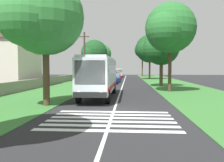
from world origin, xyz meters
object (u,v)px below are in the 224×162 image
trailing_car_3 (117,76)px  trailing_car_2 (115,77)px  roadside_tree_left_0 (100,55)px  utility_pole (84,59)px  roadside_tree_right_2 (149,49)px  roadside_tree_right_0 (169,29)px  roadside_tree_left_3 (43,18)px  trailing_car_1 (115,79)px  roadside_tree_right_3 (160,48)px  trailing_minibus_0 (119,72)px  roadside_building (1,60)px  roadside_tree_left_2 (94,54)px  roadside_tree_right_1 (142,50)px  trailing_car_0 (112,80)px  coach_bus (99,75)px

trailing_car_3 → trailing_car_2: bearing=177.8°
roadside_tree_left_0 → utility_pole: (-26.57, -1.10, -2.02)m
roadside_tree_left_0 → roadside_tree_right_2: 12.22m
roadside_tree_right_0 → roadside_tree_left_3: bearing=135.5°
trailing_car_1 → roadside_tree_right_3: roadside_tree_right_3 is taller
trailing_car_3 → trailing_minibus_0: 11.79m
roadside_tree_left_3 → roadside_building: roadside_tree_left_3 is taller
roadside_building → utility_pole: bearing=-92.0°
trailing_car_1 → roadside_tree_left_2: (2.58, 4.69, 5.03)m
roadside_tree_right_0 → roadside_tree_right_3: roadside_tree_right_0 is taller
trailing_car_2 → roadside_building: size_ratio=0.45×
trailing_car_3 → roadside_tree_right_1: (17.37, -6.88, 7.55)m
trailing_car_0 → trailing_minibus_0: 28.73m
trailing_car_3 → utility_pole: 25.75m
trailing_car_0 → trailing_car_2: bearing=0.3°
trailing_car_2 → roadside_tree_right_3: size_ratio=0.51×
coach_bus → trailing_car_0: (18.80, 0.14, -1.48)m
trailing_car_0 → trailing_car_3: 16.96m
trailing_car_3 → trailing_minibus_0: bearing=0.7°
trailing_car_0 → roadside_building: bearing=117.2°
roadside_tree_left_3 → roadside_tree_left_0: bearing=1.5°
roadside_tree_right_2 → roadside_building: (-24.65, 23.16, -3.34)m
trailing_minibus_0 → roadside_tree_left_3: (-52.89, 3.26, 4.76)m
trailing_car_0 → trailing_minibus_0: (28.72, -0.01, 0.88)m
trailing_car_2 → roadside_tree_right_3: roadside_tree_right_3 is taller
utility_pole → coach_bus: bearing=-162.1°
trailing_car_0 → roadside_tree_right_1: roadside_tree_right_1 is taller
roadside_tree_right_1 → roadside_tree_left_0: bearing=144.8°
coach_bus → trailing_car_1: size_ratio=2.60×
trailing_car_3 → trailing_minibus_0: trailing_minibus_0 is taller
roadside_tree_left_0 → utility_pole: roadside_tree_left_0 is taller
coach_bus → trailing_minibus_0: coach_bus is taller
trailing_car_0 → roadside_tree_right_2: roadside_tree_right_2 is taller
roadside_tree_right_3 → trailing_car_3: bearing=18.1°
trailing_minibus_0 → coach_bus: bearing=-179.8°
trailing_car_1 → roadside_tree_right_2: bearing=-33.3°
trailing_car_3 → roadside_tree_left_2: bearing=153.1°
trailing_car_0 → roadside_building: 17.64m
roadside_tree_left_0 → roadside_tree_left_3: (-42.39, -1.08, 0.29)m
trailing_car_0 → roadside_tree_left_2: (8.01, 4.38, 5.03)m
trailing_minibus_0 → roadside_tree_left_0: 12.21m
trailing_car_2 → trailing_minibus_0: trailing_minibus_0 is taller
coach_bus → trailing_car_0: coach_bus is taller
utility_pole → roadside_building: utility_pole is taller
trailing_car_2 → trailing_car_0: bearing=-179.7°
coach_bus → roadside_tree_left_0: size_ratio=1.26×
roadside_tree_left_0 → roadside_tree_right_3: 26.53m
roadside_tree_left_0 → coach_bus: bearing=-173.1°
trailing_car_3 → roadside_tree_right_2: size_ratio=0.40×
roadside_tree_left_3 → roadside_tree_right_3: (18.64, -10.76, -0.67)m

